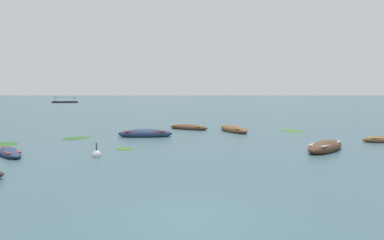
# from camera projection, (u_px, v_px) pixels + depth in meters

# --- Properties ---
(ground_plane) EXTENTS (6000.00, 6000.00, 0.00)m
(ground_plane) POSITION_uv_depth(u_px,v_px,m) (211.00, 95.00, 1500.47)
(ground_plane) COLOR #385660
(mountain_1) EXTENTS (571.82, 571.82, 189.23)m
(mountain_1) POSITION_uv_depth(u_px,v_px,m) (98.00, 82.00, 2242.56)
(mountain_1) COLOR slate
(mountain_1) RESTS_ON ground
(mountain_2) EXTENTS (971.35, 971.35, 285.91)m
(mountain_2) POSITION_uv_depth(u_px,v_px,m) (230.00, 76.00, 2384.28)
(mountain_2) COLOR slate
(mountain_2) RESTS_ON ground
(mountain_3) EXTENTS (1621.19, 1621.19, 466.14)m
(mountain_3) POSITION_uv_depth(u_px,v_px,m) (358.00, 64.00, 2328.28)
(mountain_3) COLOR slate
(mountain_3) RESTS_ON ground
(rowboat_0) EXTENTS (3.16, 4.38, 0.74)m
(rowboat_0) POSITION_uv_depth(u_px,v_px,m) (234.00, 129.00, 29.02)
(rowboat_0) COLOR brown
(rowboat_0) RESTS_ON ground
(rowboat_1) EXTENTS (3.31, 3.21, 0.53)m
(rowboat_1) POSITION_uv_depth(u_px,v_px,m) (9.00, 152.00, 17.86)
(rowboat_1) COLOR navy
(rowboat_1) RESTS_ON ground
(rowboat_4) EXTENTS (4.43, 3.09, 0.61)m
(rowboat_4) POSITION_uv_depth(u_px,v_px,m) (189.00, 127.00, 31.16)
(rowboat_4) COLOR #4C3323
(rowboat_4) RESTS_ON ground
(rowboat_5) EXTENTS (3.73, 4.03, 0.80)m
(rowboat_5) POSITION_uv_depth(u_px,v_px,m) (325.00, 147.00, 19.27)
(rowboat_5) COLOR #4C3323
(rowboat_5) RESTS_ON ground
(rowboat_6) EXTENTS (4.66, 1.95, 0.80)m
(rowboat_6) POSITION_uv_depth(u_px,v_px,m) (145.00, 134.00, 25.73)
(rowboat_6) COLOR navy
(rowboat_6) RESTS_ON ground
(ferry_0) EXTENTS (10.30, 6.04, 2.54)m
(ferry_0) POSITION_uv_depth(u_px,v_px,m) (65.00, 102.00, 127.04)
(ferry_0) COLOR #2D2826
(ferry_0) RESTS_ON ground
(mooring_buoy) EXTENTS (0.50, 0.50, 0.94)m
(mooring_buoy) POSITION_uv_depth(u_px,v_px,m) (97.00, 155.00, 17.47)
(mooring_buoy) COLOR silver
(mooring_buoy) RESTS_ON ground
(weed_patch_0) EXTENTS (2.32, 3.22, 0.14)m
(weed_patch_0) POSITION_uv_depth(u_px,v_px,m) (293.00, 131.00, 29.65)
(weed_patch_0) COLOR #38662D
(weed_patch_0) RESTS_ON ground
(weed_patch_1) EXTENTS (1.59, 1.56, 0.14)m
(weed_patch_1) POSITION_uv_depth(u_px,v_px,m) (125.00, 149.00, 19.89)
(weed_patch_1) COLOR #38662D
(weed_patch_1) RESTS_ON ground
(weed_patch_3) EXTENTS (2.90, 3.01, 0.14)m
(weed_patch_3) POSITION_uv_depth(u_px,v_px,m) (76.00, 138.00, 24.73)
(weed_patch_3) COLOR #2D5628
(weed_patch_3) RESTS_ON ground
(weed_patch_4) EXTENTS (3.62, 3.52, 0.14)m
(weed_patch_4) POSITION_uv_depth(u_px,v_px,m) (0.00, 145.00, 21.65)
(weed_patch_4) COLOR #2D5628
(weed_patch_4) RESTS_ON ground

